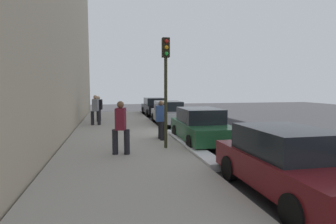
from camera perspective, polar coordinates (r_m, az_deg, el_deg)
name	(u,v)px	position (r m, az deg, el deg)	size (l,w,h in m)	color
ground_plane	(192,139)	(13.10, 4.91, -5.55)	(56.00, 56.00, 0.00)	#28282B
sidewalk	(121,140)	(12.55, -9.75, -5.73)	(28.00, 4.60, 0.15)	#A39E93
lane_stripe_centre	(254,136)	(14.34, 17.28, -4.82)	(28.00, 0.14, 0.01)	gold
snow_bank_curb	(188,145)	(11.25, 4.06, -6.75)	(6.64, 0.56, 0.22)	white
parked_car_black	(155,107)	(24.10, -2.73, 1.14)	(4.32, 1.98, 1.51)	black
parked_car_silver	(169,113)	(18.08, 0.11, -0.17)	(4.50, 2.02, 1.51)	black
parked_car_green	(201,126)	(11.99, 6.81, -2.89)	(4.39, 1.97, 1.51)	black
parked_car_maroon	(289,163)	(6.76, 23.72, -9.55)	(4.20, 1.91, 1.51)	black
pedestrian_blue_coat	(161,119)	(12.00, -1.40, -1.43)	(0.56, 0.47, 1.69)	black
pedestrian_burgundy_coat	(121,126)	(9.45, -9.73, -2.89)	(0.54, 0.59, 1.81)	black
pedestrian_black_coat	(99,108)	(18.99, -14.13, 0.82)	(0.55, 0.51, 1.69)	black
pedestrian_grey_coat	(96,109)	(17.19, -14.73, 0.57)	(0.53, 0.59, 1.80)	black
traffic_light_pole	(166,74)	(10.24, -0.46, 7.90)	(0.35, 0.26, 4.06)	#2D2D19
rolling_suitcase	(161,131)	(12.53, -1.36, -3.97)	(0.34, 0.22, 0.94)	black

